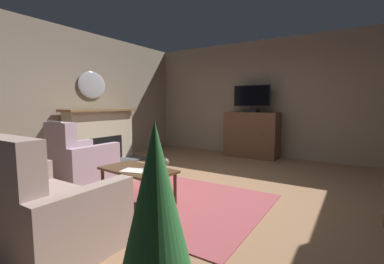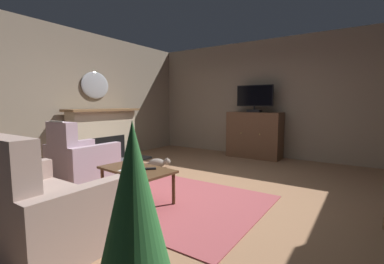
{
  "view_description": "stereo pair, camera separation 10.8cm",
  "coord_description": "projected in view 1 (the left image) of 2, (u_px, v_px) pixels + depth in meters",
  "views": [
    {
      "loc": [
        1.98,
        -3.22,
        1.29
      ],
      "look_at": [
        -0.17,
        0.17,
        0.86
      ],
      "focal_mm": 24.58,
      "sensor_mm": 36.0,
      "label": 1
    },
    {
      "loc": [
        2.07,
        -3.16,
        1.29
      ],
      "look_at": [
        -0.17,
        0.17,
        0.86
      ],
      "focal_mm": 24.58,
      "sensor_mm": 36.0,
      "label": 2
    }
  ],
  "objects": [
    {
      "name": "tv_remote",
      "position": [
        151.0,
        169.0,
        3.36
      ],
      "size": [
        0.15,
        0.16,
        0.02
      ],
      "primitive_type": "cube",
      "rotation": [
        0.0,
        0.0,
        0.8
      ],
      "color": "black",
      "rests_on": "coffee_table"
    },
    {
      "name": "sofa_floral",
      "position": [
        34.0,
        209.0,
        2.39
      ],
      "size": [
        1.46,
        0.89,
        1.04
      ],
      "color": "#A3897F",
      "rests_on": "ground_plane"
    },
    {
      "name": "armchair_by_fireplace",
      "position": [
        80.0,
        164.0,
        4.17
      ],
      "size": [
        0.81,
        0.86,
        1.04
      ],
      "color": "#AD93A3",
      "rests_on": "ground_plane"
    },
    {
      "name": "tv_cabinet",
      "position": [
        252.0,
        136.0,
        6.37
      ],
      "size": [
        1.26,
        0.57,
        1.09
      ],
      "color": "#402A1C",
      "rests_on": "ground_plane"
    },
    {
      "name": "wall_mirror_oval",
      "position": [
        92.0,
        85.0,
        5.77
      ],
      "size": [
        0.06,
        0.7,
        0.59
      ],
      "primitive_type": "ellipsoid",
      "color": "#B2B7BF"
    },
    {
      "name": "folded_newspaper",
      "position": [
        134.0,
        170.0,
        3.32
      ],
      "size": [
        0.35,
        0.29,
        0.01
      ],
      "primitive_type": "cube",
      "rotation": [
        0.0,
        0.0,
        0.26
      ],
      "color": "silver",
      "rests_on": "coffee_table"
    },
    {
      "name": "ground_plane",
      "position": [
        195.0,
        192.0,
        3.9
      ],
      "size": [
        6.67,
        6.99,
        0.04
      ],
      "primitive_type": "cube",
      "color": "#936B4C"
    },
    {
      "name": "rug_central",
      "position": [
        177.0,
        201.0,
        3.47
      ],
      "size": [
        2.22,
        1.9,
        0.01
      ],
      "primitive_type": "cube",
      "color": "#9E474C",
      "rests_on": "ground_plane"
    },
    {
      "name": "cat",
      "position": [
        157.0,
        163.0,
        5.31
      ],
      "size": [
        0.59,
        0.38,
        0.2
      ],
      "color": "gray",
      "rests_on": "ground_plane"
    },
    {
      "name": "television",
      "position": [
        252.0,
        98.0,
        6.23
      ],
      "size": [
        0.88,
        0.2,
        0.64
      ],
      "color": "black",
      "rests_on": "tv_cabinet"
    },
    {
      "name": "fireplace",
      "position": [
        101.0,
        137.0,
        5.76
      ],
      "size": [
        0.82,
        1.76,
        1.18
      ],
      "color": "#4C4C51",
      "rests_on": "ground_plane"
    },
    {
      "name": "wall_back",
      "position": [
        264.0,
        99.0,
        6.47
      ],
      "size": [
        6.67,
        0.1,
        2.83
      ],
      "primitive_type": "cube",
      "color": "gray",
      "rests_on": "ground_plane"
    },
    {
      "name": "coffee_table",
      "position": [
        138.0,
        173.0,
        3.43
      ],
      "size": [
        1.06,
        0.64,
        0.45
      ],
      "color": "#4C331E",
      "rests_on": "ground_plane"
    },
    {
      "name": "wall_left",
      "position": [
        67.0,
        98.0,
        5.39
      ],
      "size": [
        0.1,
        6.99,
        2.83
      ],
      "primitive_type": "cube",
      "color": "gray",
      "rests_on": "ground_plane"
    }
  ]
}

